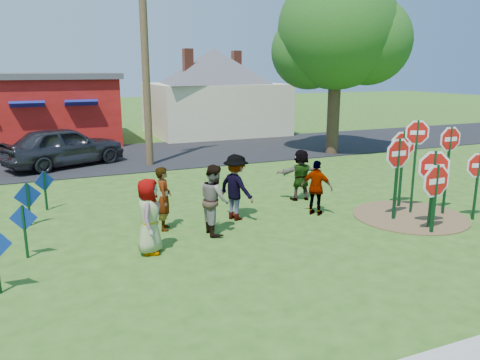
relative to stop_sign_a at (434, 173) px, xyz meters
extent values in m
plane|color=#2E5017|center=(-4.24, 1.96, -1.51)|extent=(120.00, 120.00, 0.00)
cube|color=black|center=(-4.24, 13.46, -1.49)|extent=(120.00, 7.50, 0.04)
cylinder|color=brown|center=(0.26, 0.96, -1.49)|extent=(3.20, 3.20, 0.03)
cube|color=maroon|center=(-9.74, 19.96, 0.29)|extent=(9.00, 7.00, 3.60)
cube|color=#4C4C51|center=(-9.74, 19.96, 2.24)|extent=(9.40, 7.40, 0.30)
cube|color=navy|center=(-9.74, 16.36, 0.89)|extent=(1.60, 0.78, 0.45)
cube|color=navy|center=(-7.24, 16.36, 0.89)|extent=(1.60, 0.78, 0.45)
cube|color=beige|center=(1.26, 19.96, 0.09)|extent=(8.00, 7.00, 3.20)
pyramid|color=#4C4C51|center=(1.26, 19.96, 3.89)|extent=(9.40, 9.40, 2.20)
cube|color=brown|center=(-0.74, 18.96, 3.09)|extent=(0.55, 0.55, 1.40)
cube|color=brown|center=(3.26, 20.96, 3.09)|extent=(0.55, 0.55, 1.40)
cube|color=#0F391C|center=(0.00, 0.00, -0.47)|extent=(0.08, 0.09, 2.08)
cylinder|color=white|center=(0.00, 0.00, 0.16)|extent=(1.05, 0.46, 1.13)
cylinder|color=#B9110D|center=(0.00, 0.00, 0.16)|extent=(0.91, 0.40, 0.97)
cube|color=white|center=(0.00, 0.00, 0.16)|extent=(0.46, 0.20, 0.14)
cube|color=#0F391C|center=(0.51, 1.22, -0.15)|extent=(0.07, 0.08, 2.73)
cylinder|color=white|center=(0.51, 1.22, 0.87)|extent=(0.89, 0.36, 0.95)
cylinder|color=#B9110D|center=(0.51, 1.22, 0.87)|extent=(0.77, 0.31, 0.82)
cube|color=white|center=(0.51, 1.22, 0.87)|extent=(0.39, 0.15, 0.12)
cylinder|color=gold|center=(0.51, 1.22, 0.87)|extent=(0.89, 0.35, 0.95)
cube|color=#0F391C|center=(1.28, 0.75, -0.23)|extent=(0.05, 0.07, 2.56)
cylinder|color=white|center=(1.28, 0.75, 0.71)|extent=(0.95, 0.08, 0.95)
cylinder|color=#B9110D|center=(1.28, 0.75, 0.71)|extent=(0.82, 0.07, 0.82)
cube|color=white|center=(1.28, 0.75, 0.71)|extent=(0.42, 0.03, 0.12)
cube|color=#0F391C|center=(0.63, 1.85, -0.34)|extent=(0.07, 0.08, 2.33)
cylinder|color=white|center=(0.63, 1.85, 0.42)|extent=(1.07, 0.24, 1.09)
cylinder|color=#B9110D|center=(0.63, 1.85, 0.42)|extent=(0.93, 0.21, 0.94)
cube|color=white|center=(0.63, 1.85, 0.42)|extent=(0.47, 0.11, 0.14)
cylinder|color=gold|center=(0.63, 1.85, 0.42)|extent=(1.07, 0.24, 1.09)
cube|color=#0F391C|center=(-0.22, -0.33, -0.61)|extent=(0.06, 0.08, 1.81)
cylinder|color=white|center=(-0.22, -0.33, -0.13)|extent=(1.16, 0.03, 1.16)
cylinder|color=#B9110D|center=(-0.22, -0.33, -0.13)|extent=(1.00, 0.03, 1.00)
cube|color=white|center=(-0.22, -0.33, -0.13)|extent=(0.51, 0.01, 0.14)
cube|color=#0F391C|center=(1.69, 0.06, -0.56)|extent=(0.07, 0.08, 1.91)
cylinder|color=white|center=(1.69, 0.06, 0.05)|extent=(0.91, 0.32, 0.95)
cylinder|color=#B9110D|center=(1.69, 0.06, 0.05)|extent=(0.79, 0.28, 0.82)
cube|color=white|center=(1.69, 0.06, 0.05)|extent=(0.40, 0.14, 0.12)
cylinder|color=gold|center=(1.69, 0.06, 0.05)|extent=(0.91, 0.31, 0.95)
cube|color=#0F391C|center=(-0.37, 0.94, -0.36)|extent=(0.06, 0.08, 2.30)
cylinder|color=white|center=(-0.37, 0.94, 0.38)|extent=(1.13, 0.07, 1.13)
cylinder|color=#B9110D|center=(-0.37, 0.94, 0.38)|extent=(0.97, 0.06, 0.97)
cube|color=white|center=(-0.37, 0.94, 0.38)|extent=(0.50, 0.03, 0.14)
cube|color=#0F391C|center=(-9.79, 2.01, -0.90)|extent=(0.06, 0.07, 1.23)
cube|color=navy|center=(-9.79, 2.01, -0.57)|extent=(0.59, 0.19, 0.61)
cube|color=#0F391C|center=(-9.75, 4.42, -0.92)|extent=(0.07, 0.08, 1.18)
cube|color=navy|center=(-9.75, 4.42, -0.67)|extent=(0.69, 0.23, 0.71)
cube|color=#0F391C|center=(-9.30, 5.76, -0.92)|extent=(0.07, 0.07, 1.19)
cube|color=navy|center=(-9.30, 5.76, -0.62)|extent=(0.55, 0.31, 0.62)
imported|color=#3E4999|center=(-7.18, 1.23, -0.63)|extent=(0.83, 1.00, 1.76)
imported|color=#217762|center=(-6.47, 2.68, -0.67)|extent=(0.56, 0.70, 1.68)
imported|color=brown|center=(-5.36, 1.88, -0.61)|extent=(0.71, 0.90, 1.80)
imported|color=#2D2E32|center=(-4.41, 2.74, -0.58)|extent=(1.09, 1.37, 1.85)
imported|color=#532B5B|center=(-2.12, 2.20, -0.71)|extent=(0.90, 0.97, 1.60)
imported|color=#1A4820|center=(-1.73, 3.76, -0.68)|extent=(1.60, 0.76, 1.65)
imported|color=#2D2D31|center=(-8.39, 12.30, -0.61)|extent=(5.41, 3.81, 1.71)
cylinder|color=#4C3823|center=(-4.98, 11.16, 3.62)|extent=(0.32, 0.32, 10.26)
cylinder|color=#382819|center=(3.98, 10.44, 0.86)|extent=(0.60, 0.60, 4.74)
sphere|color=#164A13|center=(3.98, 10.44, 4.42)|extent=(5.60, 5.60, 5.60)
sphere|color=#164A13|center=(5.27, 9.79, 3.88)|extent=(4.10, 4.10, 4.10)
sphere|color=#164A13|center=(3.01, 11.30, 3.45)|extent=(3.66, 3.66, 3.66)
camera|label=1|loc=(-9.27, -8.88, 2.64)|focal=35.00mm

